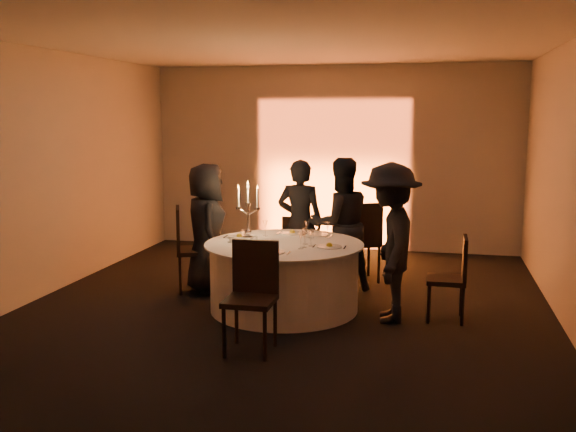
% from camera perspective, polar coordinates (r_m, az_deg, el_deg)
% --- Properties ---
extents(floor, '(7.00, 7.00, 0.00)m').
position_cam_1_polar(floor, '(7.44, -0.35, -8.25)').
color(floor, black).
rests_on(floor, ground).
extents(ceiling, '(7.00, 7.00, 0.00)m').
position_cam_1_polar(ceiling, '(7.15, -0.37, 15.38)').
color(ceiling, silver).
rests_on(ceiling, wall_back).
extents(wall_back, '(7.00, 0.00, 7.00)m').
position_cam_1_polar(wall_back, '(10.56, 4.01, 5.16)').
color(wall_back, '#ACA7A0').
rests_on(wall_back, floor).
extents(wall_front, '(7.00, 0.00, 7.00)m').
position_cam_1_polar(wall_front, '(3.85, -12.38, -1.84)').
color(wall_front, '#ACA7A0').
rests_on(wall_front, floor).
extents(wall_left, '(0.00, 7.00, 7.00)m').
position_cam_1_polar(wall_left, '(8.35, -20.87, 3.56)').
color(wall_left, '#ACA7A0').
rests_on(wall_left, floor).
extents(wall_right, '(0.00, 7.00, 7.00)m').
position_cam_1_polar(wall_right, '(7.09, 24.01, 2.49)').
color(wall_right, '#ACA7A0').
rests_on(wall_right, floor).
extents(uplighter_fixture, '(0.25, 0.12, 0.10)m').
position_cam_1_polar(uplighter_fixture, '(10.47, 3.67, -2.89)').
color(uplighter_fixture, black).
rests_on(uplighter_fixture, floor).
extents(banquet_table, '(1.80, 1.80, 0.77)m').
position_cam_1_polar(banquet_table, '(7.33, -0.35, -5.38)').
color(banquet_table, black).
rests_on(banquet_table, floor).
extents(chair_left, '(0.61, 0.61, 1.07)m').
position_cam_1_polar(chair_left, '(8.14, -8.86, -2.44)').
color(chair_left, black).
rests_on(chair_left, floor).
extents(chair_back_left, '(0.41, 0.41, 0.85)m').
position_cam_1_polar(chair_back_left, '(8.73, 0.86, -2.44)').
color(chair_back_left, black).
rests_on(chair_back_left, floor).
extents(chair_back_right, '(0.63, 0.63, 1.08)m').
position_cam_1_polar(chair_back_right, '(8.51, 6.59, -1.87)').
color(chair_back_right, black).
rests_on(chair_back_right, floor).
extents(chair_right, '(0.41, 0.41, 0.92)m').
position_cam_1_polar(chair_right, '(7.13, 14.52, -4.97)').
color(chair_right, black).
rests_on(chair_right, floor).
extents(chair_front, '(0.45, 0.45, 1.03)m').
position_cam_1_polar(chair_front, '(6.08, -3.19, -6.50)').
color(chair_front, black).
rests_on(chair_front, floor).
extents(guest_left, '(0.80, 0.93, 1.61)m').
position_cam_1_polar(guest_left, '(8.05, -7.24, -1.08)').
color(guest_left, black).
rests_on(guest_left, floor).
extents(guest_back_left, '(0.61, 0.42, 1.64)m').
position_cam_1_polar(guest_back_left, '(8.29, 1.08, -0.61)').
color(guest_back_left, black).
rests_on(guest_back_left, floor).
extents(guest_back_right, '(1.02, 0.94, 1.68)m').
position_cam_1_polar(guest_back_right, '(8.08, 4.68, -0.75)').
color(guest_back_right, black).
rests_on(guest_back_right, floor).
extents(guest_right, '(0.75, 1.17, 1.71)m').
position_cam_1_polar(guest_right, '(6.93, 9.06, -2.35)').
color(guest_right, black).
rests_on(guest_right, floor).
extents(plate_left, '(0.36, 0.28, 0.08)m').
position_cam_1_polar(plate_left, '(7.59, -4.35, -1.81)').
color(plate_left, white).
rests_on(plate_left, banquet_table).
extents(plate_back_left, '(0.36, 0.27, 0.08)m').
position_cam_1_polar(plate_back_left, '(7.80, 0.38, -1.47)').
color(plate_back_left, white).
rests_on(plate_back_left, banquet_table).
extents(plate_back_right, '(0.35, 0.27, 0.01)m').
position_cam_1_polar(plate_back_right, '(7.71, 2.64, -1.68)').
color(plate_back_right, white).
rests_on(plate_back_right, banquet_table).
extents(plate_right, '(0.36, 0.27, 0.08)m').
position_cam_1_polar(plate_right, '(7.04, 3.70, -2.66)').
color(plate_right, white).
rests_on(plate_right, banquet_table).
extents(plate_front, '(0.36, 0.26, 0.01)m').
position_cam_1_polar(plate_front, '(6.75, -1.35, -3.24)').
color(plate_front, white).
rests_on(plate_front, banquet_table).
extents(coffee_cup, '(0.11, 0.11, 0.07)m').
position_cam_1_polar(coffee_cup, '(7.33, -4.97, -2.10)').
color(coffee_cup, white).
rests_on(coffee_cup, banquet_table).
extents(candelabra, '(0.29, 0.14, 0.69)m').
position_cam_1_polar(candelabra, '(7.50, -3.56, -0.21)').
color(candelabra, silver).
rests_on(candelabra, banquet_table).
extents(wine_glass_a, '(0.07, 0.07, 0.19)m').
position_cam_1_polar(wine_glass_a, '(6.91, 1.14, -1.83)').
color(wine_glass_a, white).
rests_on(wine_glass_a, banquet_table).
extents(wine_glass_b, '(0.07, 0.07, 0.19)m').
position_cam_1_polar(wine_glass_b, '(7.07, 2.06, -1.59)').
color(wine_glass_b, white).
rests_on(wine_glass_b, banquet_table).
extents(wine_glass_c, '(0.07, 0.07, 0.19)m').
position_cam_1_polar(wine_glass_c, '(7.58, 1.72, -0.87)').
color(wine_glass_c, white).
rests_on(wine_glass_c, banquet_table).
extents(wine_glass_d, '(0.07, 0.07, 0.19)m').
position_cam_1_polar(wine_glass_d, '(7.65, -2.04, -0.78)').
color(wine_glass_d, white).
rests_on(wine_glass_d, banquet_table).
extents(wine_glass_e, '(0.07, 0.07, 0.19)m').
position_cam_1_polar(wine_glass_e, '(7.15, 1.54, -1.46)').
color(wine_glass_e, white).
rests_on(wine_glass_e, banquet_table).
extents(wine_glass_f, '(0.07, 0.07, 0.19)m').
position_cam_1_polar(wine_glass_f, '(7.05, -3.91, -1.64)').
color(wine_glass_f, white).
rests_on(wine_glass_f, banquet_table).
extents(wine_glass_g, '(0.07, 0.07, 0.19)m').
position_cam_1_polar(wine_glass_g, '(6.98, 1.46, -1.72)').
color(wine_glass_g, white).
rests_on(wine_glass_g, banquet_table).
extents(wine_glass_h, '(0.07, 0.07, 0.19)m').
position_cam_1_polar(wine_glass_h, '(7.53, 3.53, -0.94)').
color(wine_glass_h, white).
rests_on(wine_glass_h, banquet_table).
extents(tumbler_a, '(0.07, 0.07, 0.09)m').
position_cam_1_polar(tumbler_a, '(7.53, 2.09, -1.65)').
color(tumbler_a, white).
rests_on(tumbler_a, banquet_table).
extents(tumbler_b, '(0.07, 0.07, 0.09)m').
position_cam_1_polar(tumbler_b, '(7.22, -2.98, -2.13)').
color(tumbler_b, white).
rests_on(tumbler_b, banquet_table).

